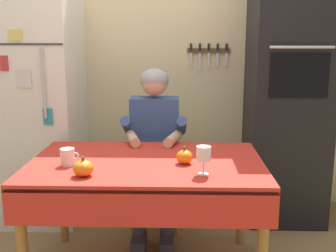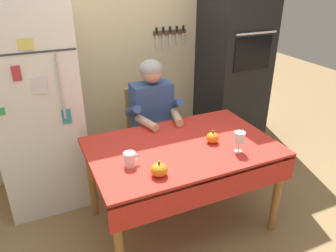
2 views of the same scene
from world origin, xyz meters
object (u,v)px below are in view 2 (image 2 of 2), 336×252
(refrigerator, at_px, (36,106))
(seated_person, at_px, (155,117))
(dining_table, at_px, (183,156))
(pumpkin_large, at_px, (159,170))
(wall_oven, at_px, (233,62))
(pumpkin_medium, at_px, (212,138))
(wine_glass, at_px, (240,138))
(chair_behind_person, at_px, (148,130))
(coffee_mug, at_px, (130,159))

(refrigerator, xyz_separation_m, seated_person, (0.96, -0.28, -0.16))
(refrigerator, height_order, dining_table, refrigerator)
(pumpkin_large, bearing_deg, refrigerator, 118.82)
(refrigerator, xyz_separation_m, wall_oven, (2.00, 0.04, 0.15))
(pumpkin_medium, bearing_deg, pumpkin_large, -156.30)
(wall_oven, relative_size, pumpkin_large, 18.90)
(refrigerator, distance_m, pumpkin_medium, 1.50)
(pumpkin_large, bearing_deg, seated_person, 69.55)
(dining_table, height_order, seated_person, seated_person)
(refrigerator, relative_size, wall_oven, 0.86)
(dining_table, bearing_deg, refrigerator, 137.09)
(seated_person, distance_m, wine_glass, 0.90)
(dining_table, bearing_deg, pumpkin_large, -139.16)
(dining_table, height_order, pumpkin_medium, pumpkin_medium)
(pumpkin_large, bearing_deg, chair_behind_person, 72.95)
(pumpkin_large, bearing_deg, wall_oven, 41.20)
(dining_table, height_order, chair_behind_person, chair_behind_person)
(coffee_mug, bearing_deg, seated_person, 56.17)
(coffee_mug, xyz_separation_m, pumpkin_large, (0.13, -0.19, -0.01))
(refrigerator, bearing_deg, pumpkin_large, -61.18)
(seated_person, xyz_separation_m, wine_glass, (0.32, -0.83, 0.12))
(wine_glass, xyz_separation_m, pumpkin_medium, (-0.10, 0.20, -0.07))
(seated_person, xyz_separation_m, pumpkin_medium, (0.22, -0.64, 0.04))
(wall_oven, distance_m, dining_table, 1.45)
(dining_table, relative_size, coffee_mug, 12.71)
(chair_behind_person, bearing_deg, wall_oven, 7.15)
(seated_person, distance_m, pumpkin_medium, 0.67)
(pumpkin_medium, bearing_deg, chair_behind_person, 104.70)
(seated_person, relative_size, coffee_mug, 11.30)
(pumpkin_large, bearing_deg, dining_table, 40.84)
(coffee_mug, bearing_deg, refrigerator, 117.46)
(wall_oven, xyz_separation_m, chair_behind_person, (-1.04, -0.13, -0.54))
(coffee_mug, distance_m, wine_glass, 0.79)
(wall_oven, distance_m, pumpkin_large, 1.83)
(chair_behind_person, bearing_deg, refrigerator, 174.63)
(dining_table, distance_m, chair_behind_person, 0.81)
(refrigerator, distance_m, coffee_mug, 1.09)
(dining_table, relative_size, pumpkin_large, 12.60)
(wine_glass, relative_size, pumpkin_large, 1.43)
(refrigerator, relative_size, dining_table, 1.29)
(refrigerator, relative_size, chair_behind_person, 1.94)
(refrigerator, relative_size, seated_person, 1.45)
(wall_oven, relative_size, coffee_mug, 19.06)
(chair_behind_person, xyz_separation_m, coffee_mug, (-0.46, -0.88, 0.28))
(wall_oven, xyz_separation_m, wine_glass, (-0.72, -1.15, -0.20))
(seated_person, bearing_deg, refrigerator, 163.81)
(refrigerator, bearing_deg, wine_glass, -41.04)
(refrigerator, distance_m, seated_person, 1.01)
(refrigerator, bearing_deg, coffee_mug, -62.54)
(refrigerator, xyz_separation_m, chair_behind_person, (0.96, -0.09, -0.39))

